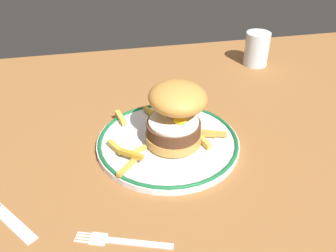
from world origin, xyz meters
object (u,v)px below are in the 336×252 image
at_px(burger, 176,113).
at_px(fork, 121,241).
at_px(dinner_plate, 168,142).
at_px(water_glass, 256,51).

xyz_separation_m(burger, fork, (-0.13, -0.21, -0.07)).
xyz_separation_m(dinner_plate, fork, (-0.11, -0.21, -0.01)).
distance_m(water_glass, fork, 0.68).
xyz_separation_m(water_glass, fork, (-0.42, -0.53, -0.04)).
height_order(burger, fork, burger).
distance_m(burger, water_glass, 0.44).
height_order(dinner_plate, fork, dinner_plate).
height_order(water_glass, fork, water_glass).
height_order(burger, water_glass, burger).
xyz_separation_m(burger, water_glass, (0.30, 0.32, -0.03)).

